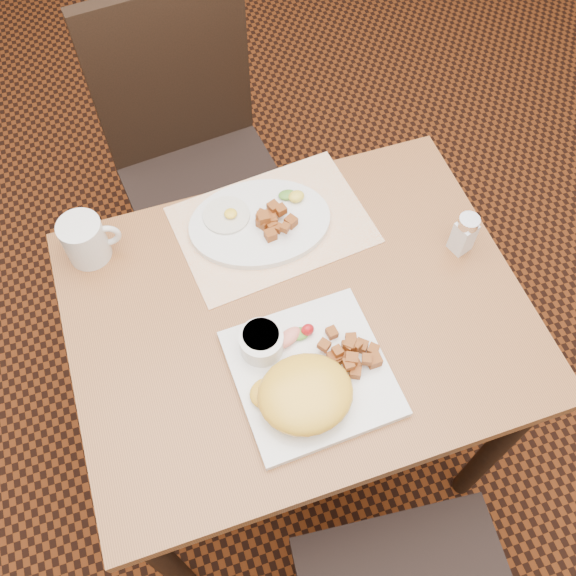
{
  "coord_description": "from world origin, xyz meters",
  "views": [
    {
      "loc": [
        -0.21,
        -0.57,
        1.87
      ],
      "look_at": [
        -0.02,
        0.02,
        0.82
      ],
      "focal_mm": 40.0,
      "sensor_mm": 36.0,
      "label": 1
    }
  ],
  "objects_px": {
    "table": "(298,336)",
    "plate_square": "(311,373)",
    "chair_far": "(195,154)",
    "plate_oval": "(260,223)",
    "salt_shaker": "(464,233)",
    "coffee_mug": "(86,240)"
  },
  "relations": [
    {
      "from": "table",
      "to": "plate_oval",
      "type": "height_order",
      "value": "plate_oval"
    },
    {
      "from": "plate_square",
      "to": "plate_oval",
      "type": "xyz_separation_m",
      "value": [
        0.01,
        0.36,
        0.0
      ]
    },
    {
      "from": "plate_oval",
      "to": "coffee_mug",
      "type": "bearing_deg",
      "value": 172.99
    },
    {
      "from": "chair_far",
      "to": "plate_oval",
      "type": "distance_m",
      "value": 0.5
    },
    {
      "from": "salt_shaker",
      "to": "coffee_mug",
      "type": "bearing_deg",
      "value": 162.53
    },
    {
      "from": "table",
      "to": "salt_shaker",
      "type": "bearing_deg",
      "value": 5.71
    },
    {
      "from": "table",
      "to": "chair_far",
      "type": "relative_size",
      "value": 0.93
    },
    {
      "from": "table",
      "to": "plate_oval",
      "type": "xyz_separation_m",
      "value": [
        -0.01,
        0.23,
        0.12
      ]
    },
    {
      "from": "plate_oval",
      "to": "table",
      "type": "bearing_deg",
      "value": -87.66
    },
    {
      "from": "chair_far",
      "to": "salt_shaker",
      "type": "bearing_deg",
      "value": 118.86
    },
    {
      "from": "table",
      "to": "chair_far",
      "type": "xyz_separation_m",
      "value": [
        -0.07,
        0.67,
        -0.1
      ]
    },
    {
      "from": "table",
      "to": "salt_shaker",
      "type": "xyz_separation_m",
      "value": [
        0.37,
        0.04,
        0.16
      ]
    },
    {
      "from": "table",
      "to": "plate_square",
      "type": "height_order",
      "value": "plate_square"
    },
    {
      "from": "chair_far",
      "to": "plate_square",
      "type": "height_order",
      "value": "chair_far"
    },
    {
      "from": "table",
      "to": "coffee_mug",
      "type": "height_order",
      "value": "coffee_mug"
    },
    {
      "from": "table",
      "to": "coffee_mug",
      "type": "distance_m",
      "value": 0.48
    },
    {
      "from": "plate_square",
      "to": "salt_shaker",
      "type": "distance_m",
      "value": 0.43
    },
    {
      "from": "salt_shaker",
      "to": "coffee_mug",
      "type": "xyz_separation_m",
      "value": [
        -0.74,
        0.23,
        -0.0
      ]
    },
    {
      "from": "salt_shaker",
      "to": "table",
      "type": "bearing_deg",
      "value": -174.29
    },
    {
      "from": "plate_square",
      "to": "plate_oval",
      "type": "height_order",
      "value": "plate_oval"
    },
    {
      "from": "chair_far",
      "to": "plate_oval",
      "type": "relative_size",
      "value": 3.19
    },
    {
      "from": "table",
      "to": "plate_square",
      "type": "bearing_deg",
      "value": -98.9
    }
  ]
}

